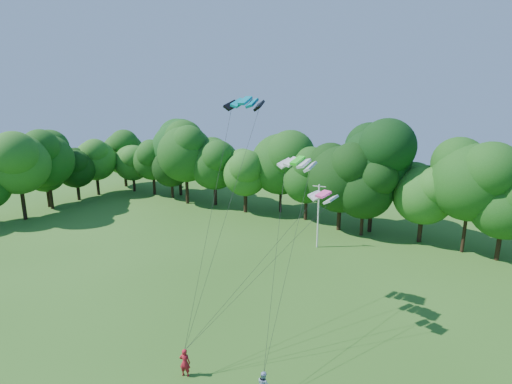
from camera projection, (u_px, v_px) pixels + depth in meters
The scene contains 9 objects.
utility_pole at pixel (318, 215), 44.69m from camera, with size 1.45×0.34×7.31m.
kite_flyer_left at pixel (185, 362), 24.52m from camera, with size 0.68×0.45×1.87m, color #AF1625.
kite_flyer_right at pixel (264, 384), 22.90m from camera, with size 0.77×0.60×1.59m, color #A2B8E0.
kite_teal at pixel (245, 101), 29.40m from camera, with size 3.03×1.55×0.65m.
kite_green at pixel (298, 160), 28.40m from camera, with size 2.89×1.62×0.55m.
kite_pink at pixel (323, 194), 26.91m from camera, with size 2.22×1.57×0.39m.
tree_back_west at pixel (179, 143), 67.11m from camera, with size 9.93×9.93×14.45m.
tree_back_center at pixel (374, 162), 48.69m from camera, with size 9.87×9.87×14.36m.
tree_flank_west at pixel (45, 169), 60.49m from camera, with size 6.61×6.61×9.61m.
Camera 1 is at (15.97, -12.00, 16.95)m, focal length 28.00 mm.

